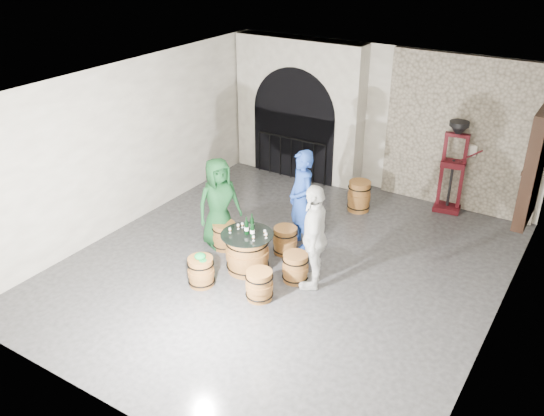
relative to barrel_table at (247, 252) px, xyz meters
The scene contains 31 objects.
ground 0.76m from the barrel_table, 42.82° to the left, with size 8.00×8.00×0.00m, color #29292B.
wall_back 4.66m from the barrel_table, 83.66° to the left, with size 8.00×8.00×0.00m, color silver.
wall_front 3.79m from the barrel_table, 82.04° to the right, with size 8.00×8.00×0.00m, color silver.
wall_left 3.29m from the barrel_table, behind, with size 8.00×8.00×0.00m, color silver.
wall_right 4.21m from the barrel_table, ahead, with size 8.00×8.00×0.00m, color silver.
ceiling 2.93m from the barrel_table, 42.82° to the left, with size 8.00×8.00×0.00m, color beige.
stone_facing_panel 5.12m from the barrel_table, 62.45° to the left, with size 3.20×0.12×3.18m, color gray.
arched_opening 4.59m from the barrel_table, 108.51° to the left, with size 3.10×0.60×3.19m.
shuttered_window 5.03m from the barrel_table, 36.42° to the left, with size 0.23×1.10×2.00m.
barrel_table is the anchor object (origin of this frame).
barrel_stool_left 0.89m from the barrel_table, 153.42° to the left, with size 0.45×0.45×0.51m.
barrel_stool_far 0.89m from the barrel_table, 73.38° to the left, with size 0.45×0.45×0.51m.
barrel_stool_right 0.89m from the barrel_table, ahead, with size 0.45×0.45×0.51m.
barrel_stool_near_right 0.89m from the barrel_table, 43.36° to the right, with size 0.45×0.45×0.51m.
barrel_stool_near_left 0.89m from the barrel_table, 116.45° to the right, with size 0.45×0.45×0.51m.
green_cap 0.91m from the barrel_table, 116.19° to the right, with size 0.24×0.19×0.10m.
person_green 1.17m from the barrel_table, 153.42° to the left, with size 0.84×0.55×1.72m, color #113E1B.
person_blue 1.41m from the barrel_table, 73.38° to the left, with size 0.69×0.45×1.89m, color #1B3C98.
person_white 1.32m from the barrel_table, ahead, with size 1.07×0.44×1.82m, color beige.
wine_bottle_left 0.49m from the barrel_table, 153.34° to the left, with size 0.08×0.08×0.32m.
wine_bottle_center 0.50m from the barrel_table, 10.06° to the right, with size 0.08×0.08×0.32m.
wine_bottle_right 0.51m from the barrel_table, 88.70° to the left, with size 0.08×0.08×0.32m.
tasting_glass_a 0.50m from the barrel_table, 155.60° to the right, with size 0.05×0.05×0.10m, color #BC6B24, non-canonical shape.
tasting_glass_b 0.54m from the barrel_table, ahead, with size 0.05×0.05×0.10m, color #BC6B24, non-canonical shape.
tasting_glass_c 0.47m from the barrel_table, 142.99° to the left, with size 0.05×0.05×0.10m, color #BC6B24, non-canonical shape.
tasting_glass_d 0.51m from the barrel_table, 26.08° to the left, with size 0.05×0.05×0.10m, color #BC6B24, non-canonical shape.
tasting_glass_e 0.48m from the barrel_table, 30.89° to the right, with size 0.05×0.05×0.10m, color #BC6B24, non-canonical shape.
tasting_glass_f 0.47m from the barrel_table, 163.83° to the left, with size 0.05×0.05×0.10m, color #BC6B24, non-canonical shape.
side_barrel 3.23m from the barrel_table, 78.06° to the left, with size 0.49×0.49×0.65m.
corking_press 4.79m from the barrel_table, 61.56° to the left, with size 0.82×0.50×1.94m.
control_box 5.11m from the barrel_table, 59.49° to the left, with size 0.18×0.10×0.22m, color silver.
Camera 1 is at (4.41, -7.46, 5.47)m, focal length 38.00 mm.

